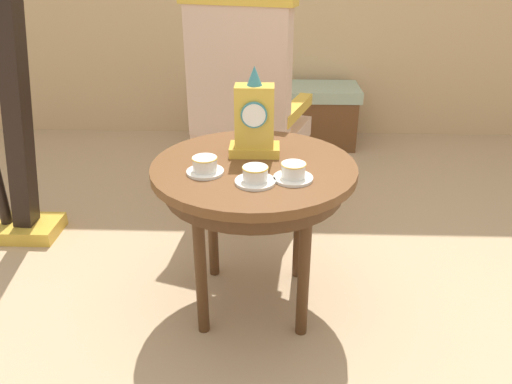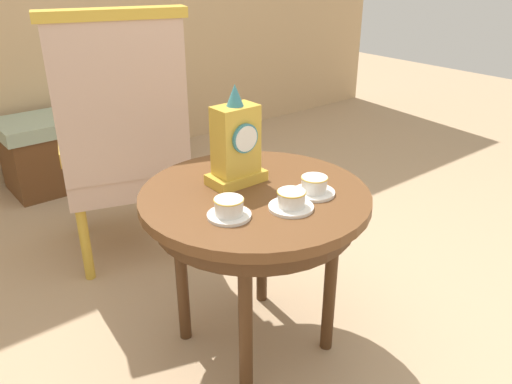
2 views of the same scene
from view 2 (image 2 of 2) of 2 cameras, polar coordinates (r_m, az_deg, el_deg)
name	(u,v)px [view 2 (image 2 of 2)]	position (r m, az deg, el deg)	size (l,w,h in m)	color
ground_plane	(268,349)	(1.99, 1.38, -16.99)	(10.00, 10.00, 0.00)	tan
side_table	(255,212)	(1.71, -0.14, -2.18)	(0.76, 0.76, 0.62)	brown
teacup_left	(229,209)	(1.51, -3.01, -1.84)	(0.13, 0.13, 0.06)	white
teacup_right	(291,201)	(1.56, 3.91, -0.99)	(0.14, 0.14, 0.06)	white
teacup_center	(314,186)	(1.66, 6.45, 0.62)	(0.14, 0.14, 0.06)	white
mantel_clock	(236,145)	(1.69, -2.22, 5.23)	(0.19, 0.11, 0.34)	gold
armchair	(123,139)	(2.32, -14.54, 5.73)	(0.68, 0.67, 1.14)	#CCA893
window_bench	(90,144)	(3.45, -17.91, 5.12)	(1.04, 0.40, 0.44)	#9EB299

